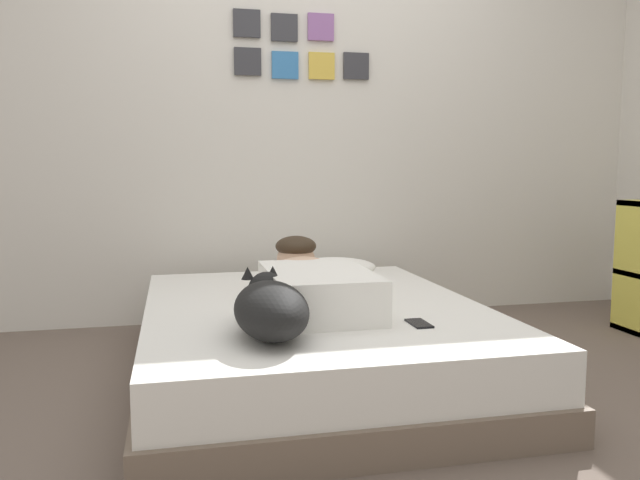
% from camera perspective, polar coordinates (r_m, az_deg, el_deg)
% --- Properties ---
extents(ground_plane, '(12.94, 12.94, 0.00)m').
position_cam_1_polar(ground_plane, '(2.68, 4.85, -13.87)').
color(ground_plane, '#66564C').
extents(back_wall, '(4.47, 0.12, 2.50)m').
position_cam_1_polar(back_wall, '(3.98, -1.73, 11.10)').
color(back_wall, silver).
rests_on(back_wall, ground).
extents(bed, '(1.50, 1.91, 0.33)m').
position_cam_1_polar(bed, '(2.88, -0.66, -9.00)').
color(bed, '#726051').
rests_on(bed, ground).
extents(pillow, '(0.52, 0.32, 0.11)m').
position_cam_1_polar(pillow, '(3.47, 0.90, -2.53)').
color(pillow, white).
rests_on(pillow, bed).
extents(person_lying, '(0.43, 0.92, 0.27)m').
position_cam_1_polar(person_lying, '(2.77, -0.77, -3.80)').
color(person_lying, white).
rests_on(person_lying, bed).
extents(dog, '(0.26, 0.57, 0.21)m').
position_cam_1_polar(dog, '(2.29, -4.50, -6.07)').
color(dog, black).
rests_on(dog, bed).
extents(coffee_cup, '(0.12, 0.09, 0.07)m').
position_cam_1_polar(coffee_cup, '(3.28, 2.60, -3.38)').
color(coffee_cup, white).
rests_on(coffee_cup, bed).
extents(cell_phone, '(0.07, 0.14, 0.01)m').
position_cam_1_polar(cell_phone, '(2.49, 8.92, -7.44)').
color(cell_phone, black).
rests_on(cell_phone, bed).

